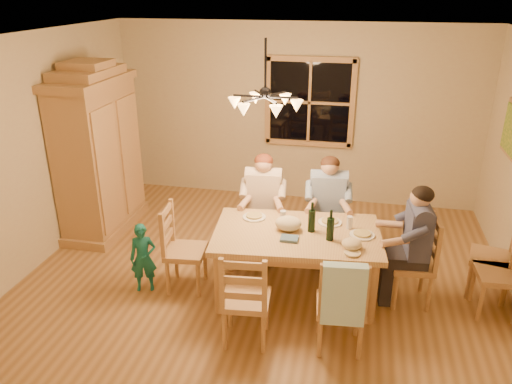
% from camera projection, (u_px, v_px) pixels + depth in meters
% --- Properties ---
extents(floor, '(5.50, 5.50, 0.00)m').
position_uv_depth(floor, '(264.00, 278.00, 5.83)').
color(floor, olive).
rests_on(floor, ground).
extents(ceiling, '(5.50, 5.00, 0.02)m').
position_uv_depth(ceiling, '(266.00, 38.00, 4.79)').
color(ceiling, white).
rests_on(ceiling, wall_back).
extents(wall_back, '(5.50, 0.02, 2.70)m').
position_uv_depth(wall_back, '(296.00, 114.00, 7.57)').
color(wall_back, '#C8B18D').
rests_on(wall_back, floor).
extents(wall_left, '(0.02, 5.00, 2.70)m').
position_uv_depth(wall_left, '(34.00, 153.00, 5.83)').
color(wall_left, '#C8B18D').
rests_on(wall_left, floor).
extents(window, '(1.30, 0.06, 1.30)m').
position_uv_depth(window, '(310.00, 102.00, 7.42)').
color(window, black).
rests_on(window, wall_back).
extents(chandelier, '(0.77, 0.68, 0.71)m').
position_uv_depth(chandelier, '(265.00, 102.00, 5.03)').
color(chandelier, black).
rests_on(chandelier, ceiling).
extents(armoire, '(0.66, 1.40, 2.30)m').
position_uv_depth(armoire, '(99.00, 156.00, 6.66)').
color(armoire, '#A57147').
rests_on(armoire, floor).
extents(dining_table, '(1.85, 1.23, 0.76)m').
position_uv_depth(dining_table, '(297.00, 241.00, 5.29)').
color(dining_table, '#AC784C').
rests_on(dining_table, floor).
extents(chair_far_left, '(0.48, 0.46, 0.99)m').
position_uv_depth(chair_far_left, '(263.00, 233.00, 6.23)').
color(chair_far_left, tan).
rests_on(chair_far_left, floor).
extents(chair_far_right, '(0.48, 0.46, 0.99)m').
position_uv_depth(chair_far_right, '(326.00, 236.00, 6.15)').
color(chair_far_right, tan).
rests_on(chair_far_right, floor).
extents(chair_near_left, '(0.48, 0.46, 0.99)m').
position_uv_depth(chair_near_left, '(246.00, 313.00, 4.72)').
color(chair_near_left, tan).
rests_on(chair_near_left, floor).
extents(chair_near_right, '(0.48, 0.46, 0.99)m').
position_uv_depth(chair_near_right, '(340.00, 319.00, 4.63)').
color(chair_near_right, tan).
rests_on(chair_near_right, floor).
extents(chair_end_left, '(0.46, 0.48, 0.99)m').
position_uv_depth(chair_end_left, '(187.00, 263.00, 5.55)').
color(chair_end_left, tan).
rests_on(chair_end_left, floor).
extents(chair_end_right, '(0.46, 0.48, 0.99)m').
position_uv_depth(chair_end_right, '(410.00, 276.00, 5.30)').
color(chair_end_right, tan).
rests_on(chair_end_right, floor).
extents(adult_woman, '(0.42, 0.45, 0.87)m').
position_uv_depth(adult_woman, '(263.00, 193.00, 6.02)').
color(adult_woman, '#C8B19B').
rests_on(adult_woman, floor).
extents(adult_plaid_man, '(0.42, 0.45, 0.87)m').
position_uv_depth(adult_plaid_man, '(328.00, 196.00, 5.95)').
color(adult_plaid_man, '#385B9A').
rests_on(adult_plaid_man, floor).
extents(adult_slate_man, '(0.45, 0.42, 0.87)m').
position_uv_depth(adult_slate_man, '(416.00, 231.00, 5.10)').
color(adult_slate_man, '#3F4465').
rests_on(adult_slate_man, floor).
extents(towel, '(0.39, 0.14, 0.58)m').
position_uv_depth(towel, '(343.00, 295.00, 4.30)').
color(towel, '#B8E9F9').
rests_on(towel, chair_near_right).
extents(wine_bottle_a, '(0.08, 0.08, 0.33)m').
position_uv_depth(wine_bottle_a, '(312.00, 217.00, 5.21)').
color(wine_bottle_a, black).
rests_on(wine_bottle_a, dining_table).
extents(wine_bottle_b, '(0.08, 0.08, 0.33)m').
position_uv_depth(wine_bottle_b, '(331.00, 225.00, 5.04)').
color(wine_bottle_b, black).
rests_on(wine_bottle_b, dining_table).
extents(plate_woman, '(0.26, 0.26, 0.02)m').
position_uv_depth(plate_woman, '(254.00, 217.00, 5.57)').
color(plate_woman, white).
rests_on(plate_woman, dining_table).
extents(plate_plaid, '(0.26, 0.26, 0.02)m').
position_uv_depth(plate_plaid, '(330.00, 222.00, 5.45)').
color(plate_plaid, white).
rests_on(plate_plaid, dining_table).
extents(plate_slate, '(0.26, 0.26, 0.02)m').
position_uv_depth(plate_slate, '(362.00, 235.00, 5.17)').
color(plate_slate, white).
rests_on(plate_slate, dining_table).
extents(wine_glass_a, '(0.06, 0.06, 0.14)m').
position_uv_depth(wine_glass_a, '(283.00, 217.00, 5.44)').
color(wine_glass_a, silver).
rests_on(wine_glass_a, dining_table).
extents(wine_glass_b, '(0.06, 0.06, 0.14)m').
position_uv_depth(wine_glass_b, '(350.00, 222.00, 5.31)').
color(wine_glass_b, silver).
rests_on(wine_glass_b, dining_table).
extents(cap, '(0.20, 0.20, 0.11)m').
position_uv_depth(cap, '(352.00, 244.00, 4.90)').
color(cap, beige).
rests_on(cap, dining_table).
extents(napkin, '(0.19, 0.16, 0.03)m').
position_uv_depth(napkin, '(289.00, 239.00, 5.09)').
color(napkin, '#44607E').
rests_on(napkin, dining_table).
extents(cloth_bundle, '(0.28, 0.22, 0.15)m').
position_uv_depth(cloth_bundle, '(288.00, 223.00, 5.27)').
color(cloth_bundle, '#C6B790').
rests_on(cloth_bundle, dining_table).
extents(child, '(0.34, 0.27, 0.80)m').
position_uv_depth(child, '(143.00, 258.00, 5.47)').
color(child, '#186F67').
rests_on(child, floor).
extents(chair_spare_front, '(0.51, 0.52, 0.99)m').
position_uv_depth(chair_spare_front, '(488.00, 270.00, 5.42)').
color(chair_spare_front, tan).
rests_on(chair_spare_front, floor).
extents(chair_spare_back, '(0.44, 0.46, 0.99)m').
position_uv_depth(chair_spare_back, '(495.00, 287.00, 5.12)').
color(chair_spare_back, tan).
rests_on(chair_spare_back, floor).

